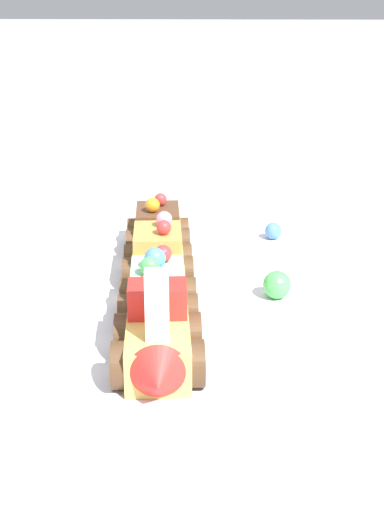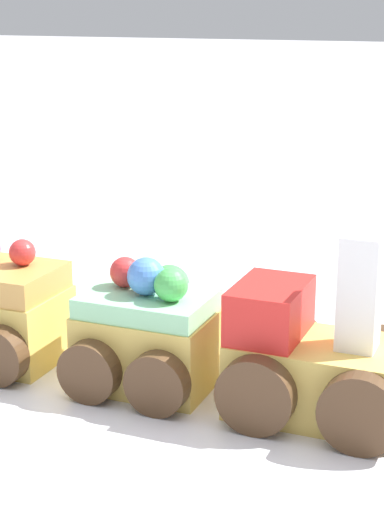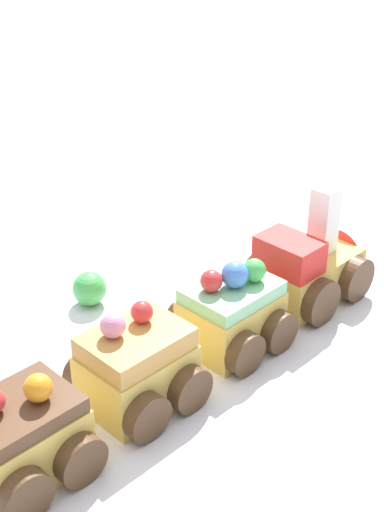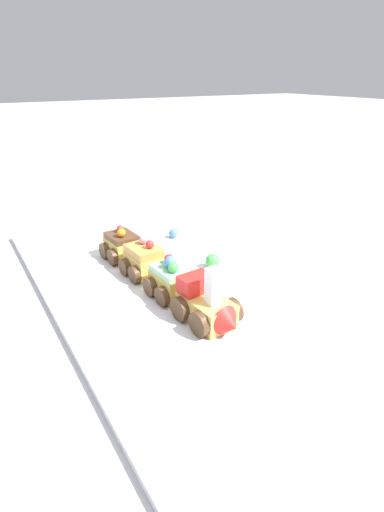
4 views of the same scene
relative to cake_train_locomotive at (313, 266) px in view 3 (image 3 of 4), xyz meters
name	(u,v)px [view 3 (image 3 of 4)]	position (x,y,z in m)	size (l,w,h in m)	color
ground_plane	(155,340)	(-0.13, 0.05, -0.04)	(10.00, 10.00, 0.00)	#B2B2B7
display_board	(155,333)	(-0.13, 0.05, -0.03)	(0.78, 0.47, 0.01)	white
cake_train_locomotive	(313,266)	(0.00, 0.00, 0.00)	(0.11, 0.08, 0.09)	#E0BC56
cake_car_mint	(231,314)	(-0.10, -0.01, 0.00)	(0.07, 0.08, 0.07)	#E0BC56
cake_car_caramel	(137,369)	(-0.19, -0.01, 0.00)	(0.07, 0.08, 0.07)	#E0BC56
cake_car_chocolate	(22,439)	(-0.27, -0.02, 0.00)	(0.07, 0.08, 0.07)	#E0BC56
gumball_green	(90,289)	(-0.14, 0.11, -0.01)	(0.03, 0.03, 0.03)	#4CBC56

